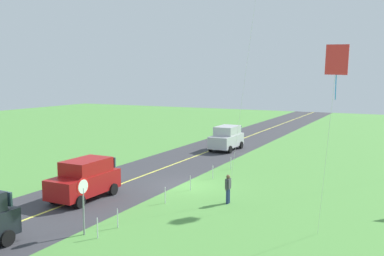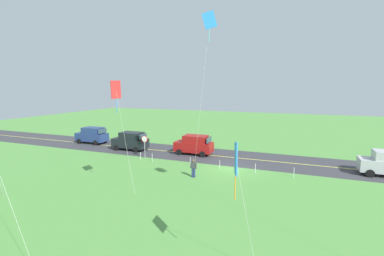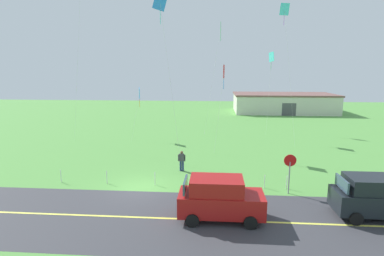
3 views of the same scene
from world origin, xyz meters
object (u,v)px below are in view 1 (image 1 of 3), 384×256
object	(u,v)px
car_parked_west_far	(227,138)
stop_sign	(83,195)
person_adult_near	(228,188)
kite_pink_drift	(337,63)
car_suv_foreground	(85,179)

from	to	relation	value
car_parked_west_far	stop_sign	world-z (taller)	stop_sign
car_parked_west_far	person_adult_near	xyz separation A→B (m)	(15.84, 6.60, -0.29)
person_adult_near	kite_pink_drift	distance (m)	9.46
car_suv_foreground	car_parked_west_far	xyz separation A→B (m)	(-18.67, 1.00, 0.00)
car_suv_foreground	car_parked_west_far	world-z (taller)	same
person_adult_near	stop_sign	bearing A→B (deg)	-129.84
person_adult_near	kite_pink_drift	xyz separation A→B (m)	(3.26, 5.93, 6.61)
car_parked_west_far	kite_pink_drift	bearing A→B (deg)	33.27
car_parked_west_far	kite_pink_drift	xyz separation A→B (m)	(19.10, 12.53, 6.32)
kite_pink_drift	car_parked_west_far	bearing A→B (deg)	-146.73
stop_sign	person_adult_near	size ratio (longest dim) A/B	1.60
car_suv_foreground	stop_sign	size ratio (longest dim) A/B	1.72
kite_pink_drift	stop_sign	bearing A→B (deg)	-67.98
car_parked_west_far	stop_sign	distance (m)	23.24
stop_sign	person_adult_near	distance (m)	8.26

